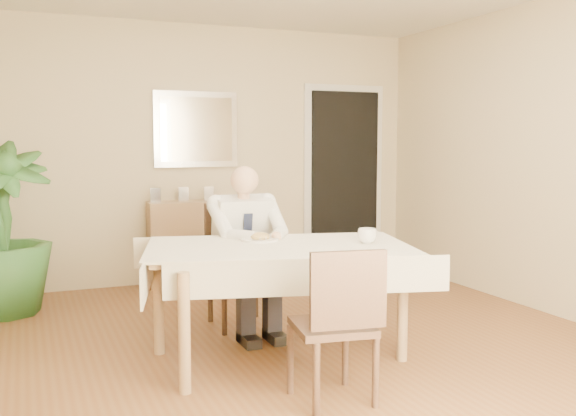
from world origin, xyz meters
name	(u,v)px	position (x,y,z in m)	size (l,w,h in m)	color
room	(308,161)	(0.00, 0.00, 1.30)	(5.00, 5.02, 2.60)	brown
doorway	(344,180)	(1.55, 2.46, 1.00)	(0.96, 0.07, 2.10)	white
mirror	(196,129)	(-0.13, 2.47, 1.55)	(0.86, 0.04, 0.76)	silver
dining_table	(279,258)	(-0.23, -0.05, 0.67)	(1.96, 1.43, 0.75)	olive
chair_far	(237,256)	(-0.23, 0.84, 0.53)	(0.48, 0.48, 0.94)	#3B2619
chair_near	(339,318)	(-0.23, -0.91, 0.49)	(0.47, 0.47, 0.87)	#3B2619
seated_man	(249,242)	(-0.23, 0.54, 0.69)	(0.48, 0.72, 1.24)	white
plate	(260,240)	(-0.28, 0.17, 0.76)	(0.26, 0.26, 0.02)	white
food	(260,236)	(-0.28, 0.17, 0.78)	(0.14, 0.14, 0.06)	olive
knife	(268,238)	(-0.24, 0.11, 0.78)	(0.01, 0.01, 0.13)	silver
fork	(257,239)	(-0.32, 0.11, 0.78)	(0.01, 0.01, 0.13)	silver
coffee_mug	(367,236)	(0.35, -0.20, 0.80)	(0.13, 0.13, 0.10)	white
sideboard	(202,242)	(-0.13, 2.32, 0.42)	(1.05, 0.36, 0.84)	olive
photo_frame_left	(155,195)	(-0.58, 2.34, 0.91)	(0.10, 0.02, 0.14)	silver
photo_frame_center	(183,194)	(-0.29, 2.37, 0.91)	(0.10, 0.02, 0.14)	silver
photo_frame_right	(209,194)	(-0.04, 2.32, 0.91)	(0.10, 0.02, 0.14)	silver
potted_palm	(0,228)	(-1.95, 1.82, 0.72)	(0.81, 0.81, 1.44)	#275221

